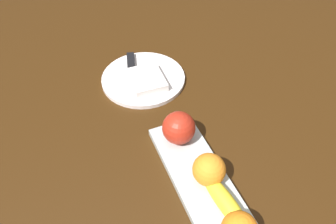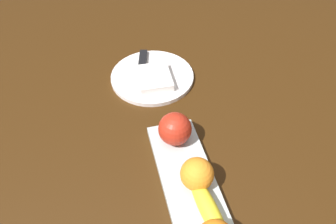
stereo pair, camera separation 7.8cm
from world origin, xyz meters
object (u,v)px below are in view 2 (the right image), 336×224
at_px(apple, 175,129).
at_px(banana, 209,209).
at_px(fruit_tray, 190,186).
at_px(orange_near_apple, 197,174).
at_px(dinner_plate, 152,76).
at_px(knife, 142,63).
at_px(folded_napkin, 154,78).

xyz_separation_m(apple, banana, (0.20, 0.02, -0.02)).
distance_m(fruit_tray, orange_near_apple, 0.05).
bearing_deg(apple, fruit_tray, 0.06).
xyz_separation_m(fruit_tray, apple, (-0.13, -0.00, 0.05)).
bearing_deg(apple, dinner_plate, 179.97).
height_order(fruit_tray, apple, apple).
xyz_separation_m(orange_near_apple, dinner_plate, (-0.39, -0.01, -0.05)).
relative_size(fruit_tray, apple, 4.55).
relative_size(banana, knife, 0.99).
distance_m(apple, banana, 0.20).
relative_size(apple, knife, 0.45).
relative_size(banana, orange_near_apple, 2.45).
relative_size(banana, dinner_plate, 0.70).
bearing_deg(banana, dinner_plate, -4.34).
bearing_deg(knife, apple, 18.24).
height_order(apple, folded_napkin, apple).
xyz_separation_m(banana, orange_near_apple, (-0.07, -0.00, 0.02)).
relative_size(dinner_plate, folded_napkin, 2.18).
height_order(apple, dinner_plate, apple).
distance_m(apple, orange_near_apple, 0.13).
relative_size(fruit_tray, orange_near_apple, 5.07).
xyz_separation_m(fruit_tray, dinner_plate, (-0.39, -0.00, -0.00)).
bearing_deg(dinner_plate, fruit_tray, 0.00).
distance_m(orange_near_apple, knife, 0.46).
bearing_deg(knife, fruit_tray, 17.34).
bearing_deg(orange_near_apple, folded_napkin, -177.87).
xyz_separation_m(apple, folded_napkin, (-0.23, 0.00, -0.03)).
bearing_deg(knife, folded_napkin, 26.22).
height_order(fruit_tray, orange_near_apple, orange_near_apple).
xyz_separation_m(apple, knife, (-0.33, -0.02, -0.04)).
bearing_deg(dinner_plate, apple, -0.03).
distance_m(folded_napkin, knife, 0.10).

